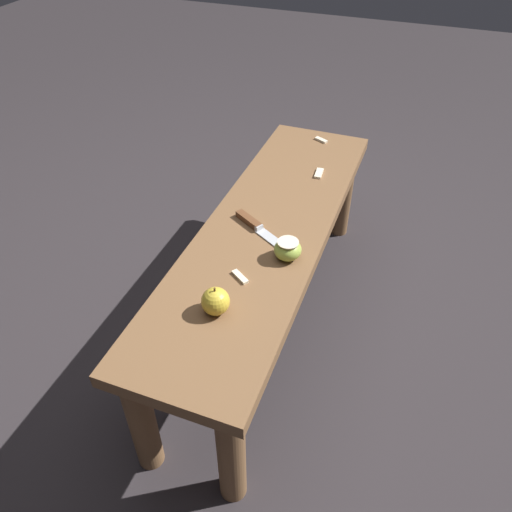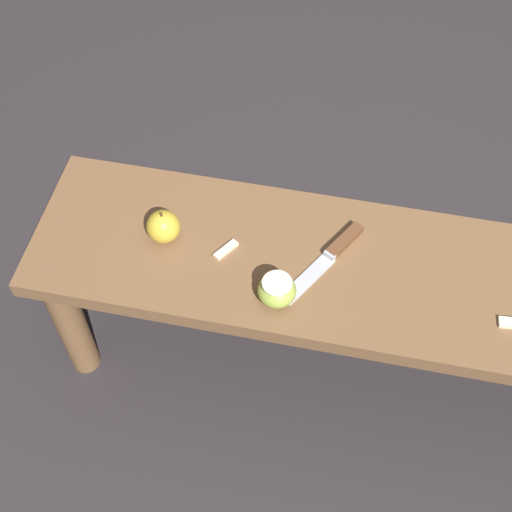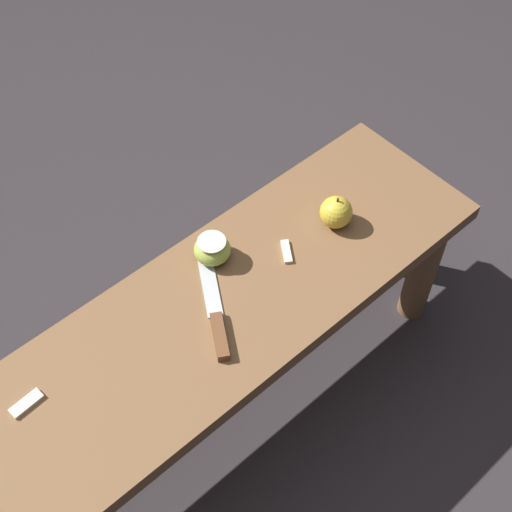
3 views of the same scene
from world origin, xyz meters
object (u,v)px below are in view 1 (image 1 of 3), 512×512
at_px(knife, 256,226).
at_px(apple_whole, 217,302).
at_px(wooden_bench, 267,245).
at_px(apple_cut, 288,249).

xyz_separation_m(knife, apple_whole, (-0.36, -0.03, 0.03)).
bearing_deg(knife, wooden_bench, 75.10).
height_order(apple_whole, apple_cut, apple_whole).
bearing_deg(knife, apple_cut, -6.08).
distance_m(wooden_bench, knife, 0.10).
distance_m(wooden_bench, apple_cut, 0.20).
relative_size(wooden_bench, apple_cut, 17.17).
bearing_deg(apple_whole, knife, 4.96).
relative_size(wooden_bench, apple_whole, 16.51).
height_order(wooden_bench, apple_cut, apple_cut).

